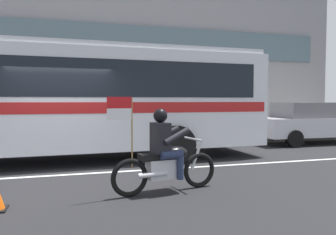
% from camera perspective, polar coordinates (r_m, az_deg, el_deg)
% --- Properties ---
extents(ground_plane, '(60.00, 60.00, 0.00)m').
position_cam_1_polar(ground_plane, '(8.62, -18.00, -8.64)').
color(ground_plane, black).
extents(sidewalk_curb, '(28.00, 3.80, 0.15)m').
position_cam_1_polar(sidewalk_curb, '(13.65, -17.29, -4.08)').
color(sidewalk_curb, '#B7B2A8').
rests_on(sidewalk_curb, ground_plane).
extents(lane_center_stripe, '(26.60, 0.14, 0.01)m').
position_cam_1_polar(lane_center_stripe, '(8.03, -18.15, -9.46)').
color(lane_center_stripe, silver).
rests_on(lane_center_stripe, ground_plane).
extents(transit_bus, '(12.66, 2.97, 3.22)m').
position_cam_1_polar(transit_bus, '(9.67, -20.76, 3.78)').
color(transit_bus, silver).
rests_on(transit_bus, ground_plane).
extents(motorcycle_with_rider, '(2.17, 0.74, 1.78)m').
position_cam_1_polar(motorcycle_with_rider, '(6.16, -0.51, -6.81)').
color(motorcycle_with_rider, black).
rests_on(motorcycle_with_rider, ground_plane).
extents(parked_sedan_curbside, '(4.68, 1.89, 1.64)m').
position_cam_1_polar(parked_sedan_curbside, '(14.34, 23.50, -0.74)').
color(parked_sedan_curbside, silver).
rests_on(parked_sedan_curbside, ground_plane).
extents(fire_hydrant, '(0.22, 0.30, 0.75)m').
position_cam_1_polar(fire_hydrant, '(13.14, 0.51, -2.27)').
color(fire_hydrant, '#4C8C3F').
rests_on(fire_hydrant, sidewalk_curb).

